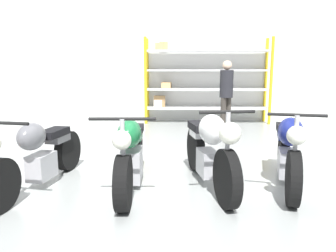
% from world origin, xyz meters
% --- Properties ---
extents(ground_plane, '(30.00, 30.00, 0.00)m').
position_xyz_m(ground_plane, '(0.00, 0.00, 0.00)').
color(ground_plane, '#9EA3A0').
extents(back_wall, '(30.00, 0.08, 3.60)m').
position_xyz_m(back_wall, '(0.00, 5.39, 1.80)').
color(back_wall, white).
rests_on(back_wall, ground_plane).
extents(shelving_rack, '(3.49, 0.63, 2.36)m').
position_xyz_m(shelving_rack, '(0.80, 5.02, 1.19)').
color(shelving_rack, gold).
rests_on(shelving_rack, ground_plane).
extents(motorcycle_grey, '(0.74, 2.10, 0.98)m').
position_xyz_m(motorcycle_grey, '(-1.64, -0.26, 0.44)').
color(motorcycle_grey, black).
rests_on(motorcycle_grey, ground_plane).
extents(motorcycle_green, '(0.71, 2.12, 1.01)m').
position_xyz_m(motorcycle_green, '(-0.47, -0.18, 0.44)').
color(motorcycle_green, black).
rests_on(motorcycle_green, ground_plane).
extents(motorcycle_white, '(0.69, 2.03, 1.08)m').
position_xyz_m(motorcycle_white, '(0.55, -0.17, 0.52)').
color(motorcycle_white, black).
rests_on(motorcycle_white, ground_plane).
extents(motorcycle_blue, '(0.73, 1.96, 1.04)m').
position_xyz_m(motorcycle_blue, '(1.57, -0.10, 0.48)').
color(motorcycle_blue, black).
rests_on(motorcycle_blue, ground_plane).
extents(person_browsing, '(0.45, 0.45, 1.71)m').
position_xyz_m(person_browsing, '(1.33, 3.72, 1.01)').
color(person_browsing, '#38332D').
rests_on(person_browsing, ground_plane).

